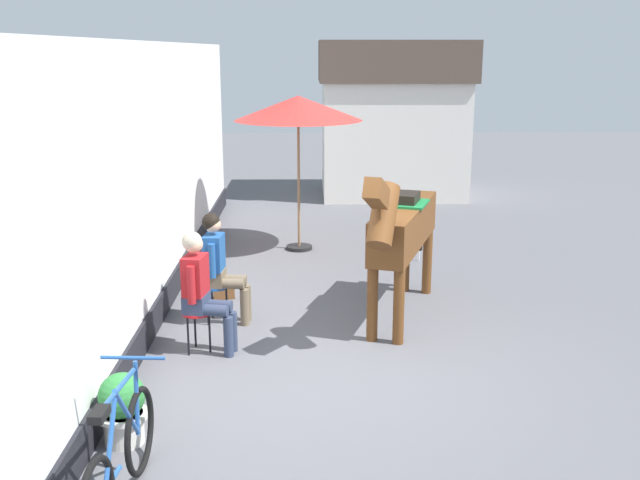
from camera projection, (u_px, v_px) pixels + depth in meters
ground_plane at (345, 278)px, 11.07m from camera, size 40.00×40.00×0.00m
pub_facade_wall at (146, 197)px, 9.20m from camera, size 0.34×14.00×3.40m
distant_cottage at (393, 117)px, 17.06m from camera, size 3.40×2.60×3.50m
seated_visitor_near at (201, 286)px, 8.19m from camera, size 0.61×0.48×1.39m
seated_visitor_far at (219, 262)px, 9.10m from camera, size 0.61×0.49×1.39m
saddled_horse_center at (402, 229)px, 9.16m from camera, size 1.21×2.89×2.06m
flower_planter_near at (123, 407)px, 6.36m from camera, size 0.43×0.43×0.64m
leaning_bicycle at (120, 461)px, 5.41m from camera, size 0.50×1.76×1.02m
cafe_parasol at (298, 109)px, 12.09m from camera, size 2.10×2.10×2.58m
spare_stool_white at (411, 237)px, 11.89m from camera, size 0.32×0.32×0.46m
satchel_bag at (224, 292)px, 10.14m from camera, size 0.30×0.18×0.20m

